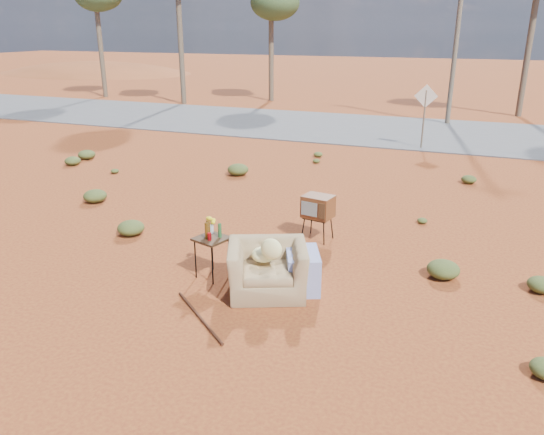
% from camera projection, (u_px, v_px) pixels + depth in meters
% --- Properties ---
extents(ground, '(140.00, 140.00, 0.00)m').
position_uv_depth(ground, '(239.00, 293.00, 8.48)').
color(ground, '#964B1E').
rests_on(ground, ground).
extents(highway, '(140.00, 7.00, 0.04)m').
position_uv_depth(highway, '(392.00, 130.00, 21.63)').
color(highway, '#565659').
rests_on(highway, ground).
extents(dirt_mound, '(26.00, 18.00, 2.00)m').
position_uv_depth(dirt_mound, '(95.00, 73.00, 48.48)').
color(dirt_mound, '#954824').
rests_on(dirt_mound, ground).
extents(armchair, '(1.59, 1.40, 1.07)m').
position_uv_depth(armchair, '(274.00, 262.00, 8.38)').
color(armchair, '#91754F').
rests_on(armchair, ground).
extents(tv_unit, '(0.64, 0.55, 0.91)m').
position_uv_depth(tv_unit, '(318.00, 207.00, 10.40)').
color(tv_unit, black).
rests_on(tv_unit, ground).
extents(side_table, '(0.63, 0.63, 1.01)m').
position_uv_depth(side_table, '(211.00, 235.00, 8.82)').
color(side_table, '#392714').
rests_on(side_table, ground).
extents(rusty_bar, '(1.30, 1.08, 0.04)m').
position_uv_depth(rusty_bar, '(199.00, 317.00, 7.74)').
color(rusty_bar, '#471E13').
rests_on(rusty_bar, ground).
extents(road_sign, '(0.78, 0.06, 2.19)m').
position_uv_depth(road_sign, '(425.00, 105.00, 17.98)').
color(road_sign, brown).
rests_on(road_sign, ground).
extents(utility_pole_center, '(1.40, 0.20, 8.00)m').
position_uv_depth(utility_pole_center, '(458.00, 23.00, 21.74)').
color(utility_pole_center, brown).
rests_on(utility_pole_center, ground).
extents(scrub_patch, '(17.49, 8.07, 0.33)m').
position_uv_depth(scrub_patch, '(285.00, 200.00, 12.58)').
color(scrub_patch, '#495023').
rests_on(scrub_patch, ground).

